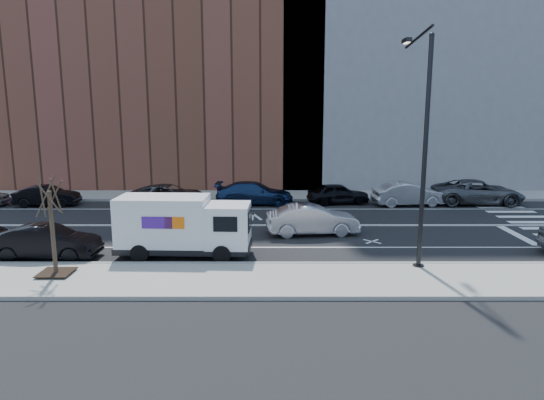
{
  "coord_description": "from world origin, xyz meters",
  "views": [
    {
      "loc": [
        1.15,
        -25.85,
        6.34
      ],
      "look_at": [
        1.17,
        0.07,
        1.4
      ],
      "focal_mm": 32.0,
      "sensor_mm": 36.0,
      "label": 1
    }
  ],
  "objects": [
    {
      "name": "road_markings",
      "position": [
        0.0,
        0.0,
        0.0
      ],
      "size": [
        40.0,
        8.6,
        0.01
      ],
      "primitive_type": null,
      "color": "white",
      "rests_on": "ground"
    },
    {
      "name": "bldg_concrete",
      "position": [
        12.0,
        15.6,
        13.0
      ],
      "size": [
        20.0,
        10.0,
        26.0
      ],
      "primitive_type": "cube",
      "color": "slate",
      "rests_on": "ground"
    },
    {
      "name": "near_parked_rear_a",
      "position": [
        -8.43,
        -5.96,
        0.72
      ],
      "size": [
        4.43,
        1.64,
        1.45
      ],
      "primitive_type": "imported",
      "rotation": [
        0.0,
        0.0,
        1.55
      ],
      "color": "black",
      "rests_on": "ground"
    },
    {
      "name": "crosswalk",
      "position": [
        16.0,
        0.0,
        0.0
      ],
      "size": [
        3.0,
        14.0,
        0.01
      ],
      "primitive_type": null,
      "color": "white",
      "rests_on": "ground"
    },
    {
      "name": "sidewalk_near",
      "position": [
        0.0,
        -8.8,
        0.07
      ],
      "size": [
        44.0,
        3.6,
        0.15
      ],
      "primitive_type": "cube",
      "color": "gray",
      "rests_on": "ground"
    },
    {
      "name": "far_parked_b",
      "position": [
        -13.6,
        5.4,
        0.67
      ],
      "size": [
        4.16,
        1.69,
        1.34
      ],
      "primitive_type": "imported",
      "rotation": [
        0.0,
        0.0,
        1.64
      ],
      "color": "black",
      "rests_on": "ground"
    },
    {
      "name": "street_tree",
      "position": [
        -7.0,
        -8.4,
        1.45
      ],
      "size": [
        1.2,
        1.2,
        3.75
      ],
      "color": "black",
      "rests_on": "ground"
    },
    {
      "name": "far_parked_c",
      "position": [
        -5.6,
        5.37,
        0.71
      ],
      "size": [
        5.28,
        2.79,
        1.41
      ],
      "primitive_type": "imported",
      "rotation": [
        0.0,
        0.0,
        1.48
      ],
      "color": "#4E5056",
      "rests_on": "ground"
    },
    {
      "name": "far_parked_f",
      "position": [
        10.16,
        5.48,
        0.77
      ],
      "size": [
        4.81,
        2.13,
        1.53
      ],
      "primitive_type": "imported",
      "rotation": [
        0.0,
        0.0,
        1.68
      ],
      "color": "#ACACB1",
      "rests_on": "ground"
    },
    {
      "name": "curb_far",
      "position": [
        0.0,
        7.0,
        0.08
      ],
      "size": [
        44.0,
        0.25,
        0.17
      ],
      "primitive_type": "cube",
      "color": "gray",
      "rests_on": "ground"
    },
    {
      "name": "bldg_brick",
      "position": [
        -8.0,
        15.6,
        11.0
      ],
      "size": [
        26.0,
        10.0,
        22.0
      ],
      "primitive_type": "cube",
      "color": "brown",
      "rests_on": "ground"
    },
    {
      "name": "far_parked_e",
      "position": [
        5.6,
        6.05,
        0.7
      ],
      "size": [
        4.28,
        2.17,
        1.4
      ],
      "primitive_type": "imported",
      "rotation": [
        0.0,
        0.0,
        1.7
      ],
      "color": "black",
      "rests_on": "ground"
    },
    {
      "name": "curb_near",
      "position": [
        0.0,
        -7.0,
        0.08
      ],
      "size": [
        44.0,
        0.25,
        0.17
      ],
      "primitive_type": "cube",
      "color": "gray",
      "rests_on": "ground"
    },
    {
      "name": "fedex_van",
      "position": [
        -2.68,
        -5.6,
        1.38
      ],
      "size": [
        5.82,
        2.22,
        2.62
      ],
      "rotation": [
        0.0,
        0.0,
        -0.04
      ],
      "color": "black",
      "rests_on": "ground"
    },
    {
      "name": "ground",
      "position": [
        0.0,
        0.0,
        0.0
      ],
      "size": [
        120.0,
        120.0,
        0.0
      ],
      "primitive_type": "plane",
      "color": "black",
      "rests_on": "ground"
    },
    {
      "name": "streetlight",
      "position": [
        7.0,
        -6.91,
        5.08
      ],
      "size": [
        0.44,
        4.02,
        9.34
      ],
      "color": "black",
      "rests_on": "ground"
    },
    {
      "name": "far_parked_d",
      "position": [
        -0.0,
        5.98,
        0.75
      ],
      "size": [
        5.21,
        2.26,
        1.49
      ],
      "primitive_type": "imported",
      "rotation": [
        0.0,
        0.0,
        1.54
      ],
      "color": "navy",
      "rests_on": "ground"
    },
    {
      "name": "sidewalk_far",
      "position": [
        0.0,
        8.8,
        0.07
      ],
      "size": [
        44.0,
        3.6,
        0.15
      ],
      "primitive_type": "cube",
      "color": "gray",
      "rests_on": "ground"
    },
    {
      "name": "driving_sedan",
      "position": [
        3.22,
        -1.94,
        0.76
      ],
      "size": [
        4.78,
        2.09,
        1.53
      ],
      "primitive_type": "imported",
      "rotation": [
        0.0,
        0.0,
        1.68
      ],
      "color": "#B3B3B8",
      "rests_on": "ground"
    },
    {
      "name": "far_parked_g",
      "position": [
        14.94,
        6.02,
        0.81
      ],
      "size": [
        5.97,
        2.96,
        1.63
      ],
      "primitive_type": "imported",
      "rotation": [
        0.0,
        0.0,
        1.53
      ],
      "color": "#4B4D52",
      "rests_on": "ground"
    }
  ]
}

